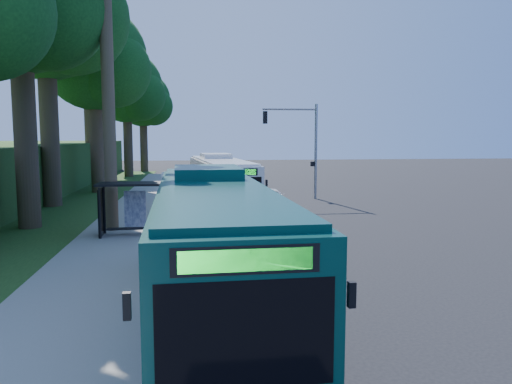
{
  "coord_description": "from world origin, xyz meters",
  "views": [
    {
      "loc": [
        -4.29,
        -26.16,
        4.69
      ],
      "look_at": [
        -0.82,
        1.0,
        1.59
      ],
      "focal_mm": 35.0,
      "sensor_mm": 36.0,
      "label": 1
    }
  ],
  "objects": [
    {
      "name": "pickup",
      "position": [
        0.22,
        3.61,
        0.72
      ],
      "size": [
        2.41,
        5.17,
        1.43
      ],
      "primitive_type": "imported",
      "rotation": [
        0.0,
        0.0,
        -0.01
      ],
      "color": "silver",
      "rests_on": "ground"
    },
    {
      "name": "tree_1",
      "position": [
        -13.37,
        7.98,
        12.73
      ],
      "size": [
        10.5,
        10.0,
        18.26
      ],
      "color": "#382B1E",
      "rests_on": "ground"
    },
    {
      "name": "red_curb",
      "position": [
        -5.0,
        -4.0,
        0.07
      ],
      "size": [
        0.25,
        30.0,
        0.13
      ],
      "primitive_type": "cube",
      "color": "maroon",
      "rests_on": "ground"
    },
    {
      "name": "grass_verge",
      "position": [
        -13.0,
        5.0,
        0.03
      ],
      "size": [
        8.0,
        70.0,
        0.06
      ],
      "primitive_type": "cube",
      "color": "#234719",
      "rests_on": "ground"
    },
    {
      "name": "white_bus",
      "position": [
        -2.61,
        4.07,
        1.73
      ],
      "size": [
        3.73,
        12.1,
        3.55
      ],
      "rotation": [
        0.0,
        0.0,
        0.1
      ],
      "color": "silver",
      "rests_on": "ground"
    },
    {
      "name": "tree_5",
      "position": [
        -10.41,
        39.99,
        8.96
      ],
      "size": [
        7.35,
        7.0,
        12.86
      ],
      "color": "#382B1E",
      "rests_on": "ground"
    },
    {
      "name": "ground",
      "position": [
        0.0,
        0.0,
        0.0
      ],
      "size": [
        140.0,
        140.0,
        0.0
      ],
      "primitive_type": "plane",
      "color": "black",
      "rests_on": "ground"
    },
    {
      "name": "bus_shelter",
      "position": [
        -7.26,
        -2.86,
        1.81
      ],
      "size": [
        3.2,
        1.51,
        2.55
      ],
      "color": "black",
      "rests_on": "ground"
    },
    {
      "name": "teal_bus",
      "position": [
        -3.8,
        -13.54,
        1.85
      ],
      "size": [
        3.07,
        12.76,
        3.78
      ],
      "rotation": [
        0.0,
        0.0,
        0.03
      ],
      "color": "#0A3732",
      "rests_on": "ground"
    },
    {
      "name": "traffic_signal_pole",
      "position": [
        3.78,
        10.0,
        4.42
      ],
      "size": [
        4.1,
        0.3,
        7.0
      ],
      "color": "gray",
      "rests_on": "ground"
    },
    {
      "name": "stop_sign_pole",
      "position": [
        -5.4,
        -5.0,
        2.08
      ],
      "size": [
        0.35,
        0.06,
        3.17
      ],
      "color": "gray",
      "rests_on": "ground"
    },
    {
      "name": "tree_0",
      "position": [
        -12.4,
        -0.02,
        11.2
      ],
      "size": [
        8.4,
        8.0,
        15.7
      ],
      "color": "#382B1E",
      "rests_on": "ground"
    },
    {
      "name": "tree_4",
      "position": [
        -11.4,
        31.98,
        9.73
      ],
      "size": [
        8.4,
        8.0,
        14.14
      ],
      "color": "#382B1E",
      "rests_on": "ground"
    },
    {
      "name": "sidewalk",
      "position": [
        -7.3,
        0.0,
        0.06
      ],
      "size": [
        4.5,
        70.0,
        0.12
      ],
      "primitive_type": "cube",
      "color": "gray",
      "rests_on": "ground"
    },
    {
      "name": "tree_2",
      "position": [
        -11.89,
        15.98,
        10.48
      ],
      "size": [
        8.82,
        8.4,
        15.12
      ],
      "color": "#382B1E",
      "rests_on": "ground"
    },
    {
      "name": "tree_3",
      "position": [
        -13.88,
        23.98,
        11.98
      ],
      "size": [
        10.08,
        9.6,
        17.28
      ],
      "color": "#382B1E",
      "rests_on": "ground"
    }
  ]
}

